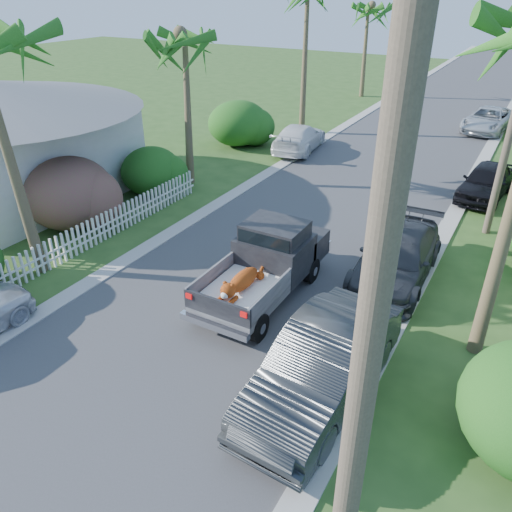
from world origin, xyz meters
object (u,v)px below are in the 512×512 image
Objects in this scene: parked_car_rn at (322,366)px; palm_l_d at (369,6)px; palm_l_b at (183,35)px; utility_pole_a at (359,413)px; parked_car_rm at (397,258)px; parked_car_rf at (486,182)px; pickup_truck at (270,260)px; parked_car_rd at (488,120)px; parked_car_lf at (299,138)px.

palm_l_d is (-10.10, 31.53, 5.60)m from parked_car_rn.
utility_pole_a is (12.40, -14.00, -1.55)m from palm_l_b.
parked_car_rf is at bearing 78.78° from parked_car_rm.
parked_car_rf is 21.74m from palm_l_d.
utility_pole_a is at bearing -81.67° from parked_car_rf.
parked_car_rm is 0.65× the size of palm_l_d.
utility_pole_a reaches higher than pickup_truck.
parked_car_rn is at bearing -47.11° from pickup_truck.
parked_car_rd is 30.21m from utility_pole_a.
parked_car_rn is 1.02× the size of parked_car_rm.
utility_pole_a reaches higher than parked_car_lf.
parked_car_rn is at bearing -72.24° from palm_l_d.
pickup_truck is 22.36m from parked_car_rd.
parked_car_lf is 0.64× the size of palm_l_b.
palm_l_b is at bearing 140.63° from parked_car_rn.
parked_car_lf is at bearing 126.48° from parked_car_rm.
utility_pole_a reaches higher than palm_l_b.
parked_car_rm is 11.08m from utility_pole_a.
parked_car_rd is at bearing 88.37° from parked_car_rm.
palm_l_b is (-10.40, 3.81, 5.42)m from parked_car_rm.
parked_car_rd is 0.67× the size of palm_l_b.
parked_car_rd is 1.04× the size of parked_car_lf.
parked_car_rn is 14.06m from parked_car_rf.
parked_car_rf is 18.88m from utility_pole_a.
parked_car_rm is at bearing 93.12° from parked_car_rn.
parked_car_rf is (1.40, 8.28, -0.03)m from parked_car_rm.
palm_l_b reaches higher than parked_car_rn.
parked_car_rd is at bearing 103.46° from parked_car_rf.
pickup_truck reaches higher than parked_car_rn.
parked_car_lf is 16.49m from palm_l_d.
parked_car_rm is 1.01× the size of parked_car_rd.
utility_pole_a is at bearing 108.54° from parked_car_lf.
parked_car_lf is at bearing 116.31° from utility_pole_a.
parked_car_rn is 0.69× the size of palm_l_b.
pickup_truck is at bearing -142.57° from parked_car_rm.
palm_l_d reaches higher than parked_car_rm.
parked_car_lf is at bearing 71.85° from palm_l_b.
parked_car_rn is 25.41m from parked_car_rd.
palm_l_d is at bearing 129.73° from parked_car_rf.
parked_car_rn is 18.15m from parked_car_lf.
utility_pole_a reaches higher than parked_car_rn.
palm_l_b reaches higher than pickup_truck.
parked_car_rf is (4.43, 10.74, -0.31)m from pickup_truck.
utility_pole_a is (10.22, -20.66, 3.91)m from parked_car_lf.
parked_car_rf is at bearing -56.74° from palm_l_d.
palm_l_b is 0.82× the size of utility_pole_a.
utility_pole_a is (2.00, -10.19, 3.87)m from parked_car_rm.
parked_car_rm is at bearing -20.14° from palm_l_b.
parked_car_rf is 9.86m from parked_car_lf.
parked_car_rd is at bearing -31.20° from palm_l_d.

